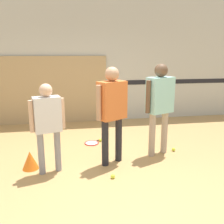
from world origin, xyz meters
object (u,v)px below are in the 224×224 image
tennis_ball_stray_left (174,149)px  person_student_left (48,119)px  person_student_right (160,100)px  tennis_ball_near_instructor (113,176)px  person_instructor (112,105)px  tennis_ball_by_spare_racket (100,140)px  racket_spare_on_floor (92,143)px  training_cone (30,160)px

tennis_ball_stray_left → person_student_left: bearing=-168.1°
person_student_left → person_student_right: size_ratio=0.85×
person_student_right → tennis_ball_stray_left: (0.34, 0.07, -0.98)m
person_student_left → tennis_ball_near_instructor: bearing=-37.8°
person_student_right → tennis_ball_near_instructor: size_ratio=24.80×
person_instructor → tennis_ball_by_spare_racket: 1.42m
racket_spare_on_floor → tennis_ball_by_spare_racket: (0.17, 0.07, 0.02)m
tennis_ball_stray_left → training_cone: (-2.56, -0.31, 0.11)m
person_student_left → training_cone: (-0.32, 0.16, -0.71)m
training_cone → person_student_right: bearing=6.1°
racket_spare_on_floor → tennis_ball_by_spare_racket: size_ratio=7.43×
person_instructor → tennis_ball_stray_left: size_ratio=24.32×
racket_spare_on_floor → training_cone: (-1.08, -0.98, 0.14)m
person_student_right → person_student_left: bearing=-10.7°
tennis_ball_by_spare_racket → person_student_left: bearing=-127.5°
tennis_ball_by_spare_racket → tennis_ball_stray_left: 1.50m
tennis_ball_by_spare_racket → training_cone: bearing=-140.1°
tennis_ball_by_spare_racket → tennis_ball_stray_left: size_ratio=1.00×
tennis_ball_by_spare_racket → person_instructor: bearing=-86.1°
person_student_right → tennis_ball_stray_left: person_student_right is taller
person_student_left → tennis_ball_by_spare_racket: size_ratio=20.98×
person_instructor → person_student_right: (0.89, 0.23, 0.02)m
person_student_right → racket_spare_on_floor: (-1.14, 0.74, -1.00)m
training_cone → tennis_ball_stray_left: bearing=6.9°
racket_spare_on_floor → training_cone: size_ratio=1.66×
person_instructor → racket_spare_on_floor: size_ratio=3.27×
person_student_right → racket_spare_on_floor: person_student_right is taller
racket_spare_on_floor → tennis_ball_near_instructor: bearing=-125.6°
person_instructor → person_student_right: 0.92m
racket_spare_on_floor → tennis_ball_by_spare_racket: 0.19m
person_student_left → training_cone: 0.80m
person_student_left → tennis_ball_near_instructor: person_student_left is taller
person_instructor → racket_spare_on_floor: person_instructor is taller
person_student_left → tennis_ball_by_spare_racket: (0.93, 1.21, -0.82)m
tennis_ball_stray_left → training_cone: bearing=-173.1°
racket_spare_on_floor → tennis_ball_by_spare_racket: tennis_ball_by_spare_racket is taller
person_student_left → person_student_right: 1.94m
person_instructor → person_student_right: person_student_right is taller
tennis_ball_by_spare_racket → tennis_ball_stray_left: same height
person_instructor → person_student_left: bearing=159.4°
person_instructor → racket_spare_on_floor: 1.41m
tennis_ball_near_instructor → training_cone: training_cone is taller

